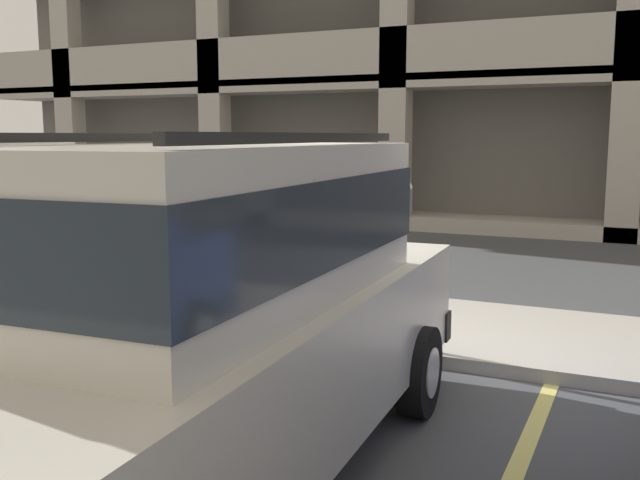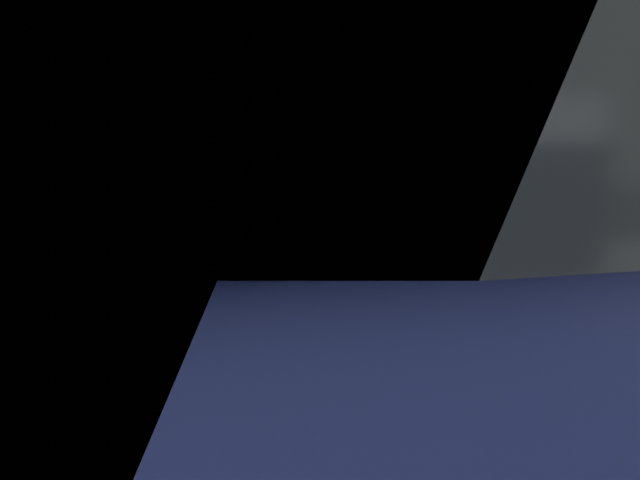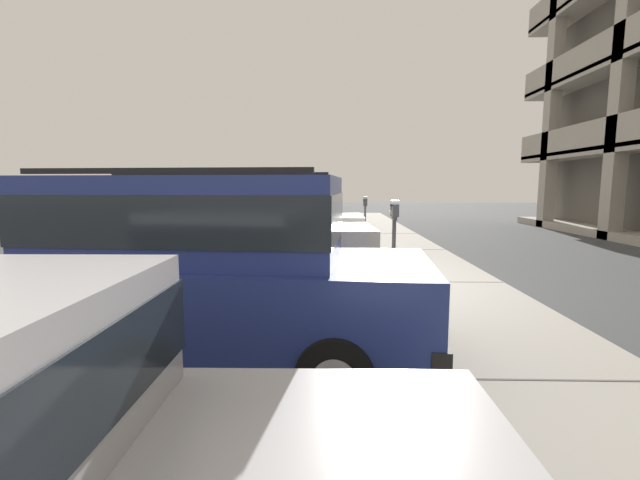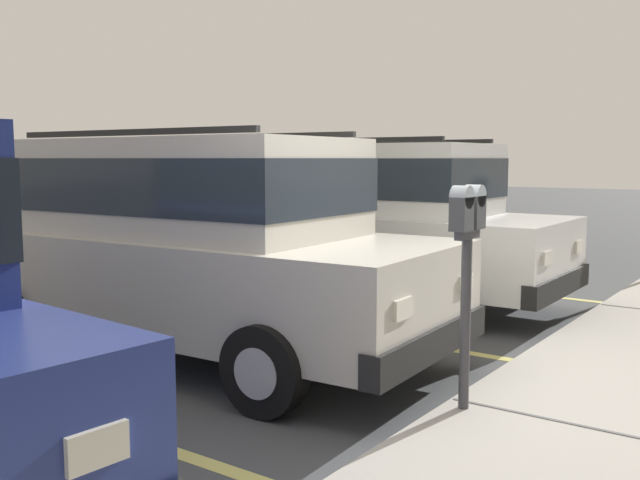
# 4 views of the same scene
# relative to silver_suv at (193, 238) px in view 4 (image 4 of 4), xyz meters

# --- Properties ---
(ground_plane) EXTENTS (80.00, 80.00, 0.10)m
(ground_plane) POSITION_rel_silver_suv_xyz_m (0.06, 2.38, -1.14)
(ground_plane) COLOR #444749
(sidewalk) EXTENTS (40.00, 2.20, 0.12)m
(sidewalk) POSITION_rel_silver_suv_xyz_m (0.06, 3.68, -1.03)
(sidewalk) COLOR #ADA89E
(sidewalk) RESTS_ON ground_plane
(parking_stall_lines) EXTENTS (12.75, 4.80, 0.01)m
(parking_stall_lines) POSITION_rel_silver_suv_xyz_m (1.64, 0.98, -1.08)
(parking_stall_lines) COLOR #DBD16B
(parking_stall_lines) RESTS_ON ground_plane
(silver_suv) EXTENTS (2.18, 4.86, 2.03)m
(silver_suv) POSITION_rel_silver_suv_xyz_m (0.00, 0.00, 0.00)
(silver_suv) COLOR beige
(silver_suv) RESTS_ON ground_plane
(red_sedan) EXTENTS (2.05, 4.79, 2.03)m
(red_sedan) POSITION_rel_silver_suv_xyz_m (-3.07, 0.02, 0.00)
(red_sedan) COLOR silver
(red_sedan) RESTS_ON ground_plane
(parking_meter_near) EXTENTS (0.35, 0.12, 1.51)m
(parking_meter_near) POSITION_rel_silver_suv_xyz_m (0.18, 2.73, 0.15)
(parking_meter_near) COLOR #47474C
(parking_meter_near) RESTS_ON sidewalk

